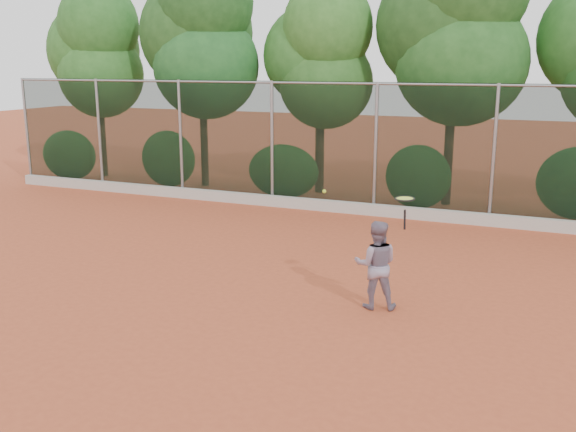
% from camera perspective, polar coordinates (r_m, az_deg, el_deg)
% --- Properties ---
extents(ground, '(80.00, 80.00, 0.00)m').
position_cam_1_polar(ground, '(11.17, -2.00, -7.35)').
color(ground, '#B54C2A').
rests_on(ground, ground).
extents(concrete_curb, '(24.00, 0.20, 0.30)m').
position_cam_1_polar(concrete_curb, '(17.31, 7.46, 0.57)').
color(concrete_curb, '#B8B4AB').
rests_on(concrete_curb, ground).
extents(tennis_player, '(0.85, 0.74, 1.48)m').
position_cam_1_polar(tennis_player, '(10.65, 7.83, -4.31)').
color(tennis_player, gray).
rests_on(tennis_player, ground).
extents(chainlink_fence, '(24.09, 0.09, 3.50)m').
position_cam_1_polar(chainlink_fence, '(17.19, 7.79, 6.26)').
color(chainlink_fence, black).
rests_on(chainlink_fence, ground).
extents(foliage_backdrop, '(23.70, 3.63, 7.55)m').
position_cam_1_polar(foliage_backdrop, '(19.12, 8.01, 14.60)').
color(foliage_backdrop, '#422E19').
rests_on(foliage_backdrop, ground).
extents(tennis_racket, '(0.39, 0.39, 0.53)m').
position_cam_1_polar(tennis_racket, '(10.17, 10.34, 1.32)').
color(tennis_racket, black).
rests_on(tennis_racket, ground).
extents(tennis_ball_in_flight, '(0.06, 0.06, 0.06)m').
position_cam_1_polar(tennis_ball_in_flight, '(10.39, 3.25, 2.20)').
color(tennis_ball_in_flight, '#BDD931').
rests_on(tennis_ball_in_flight, ground).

